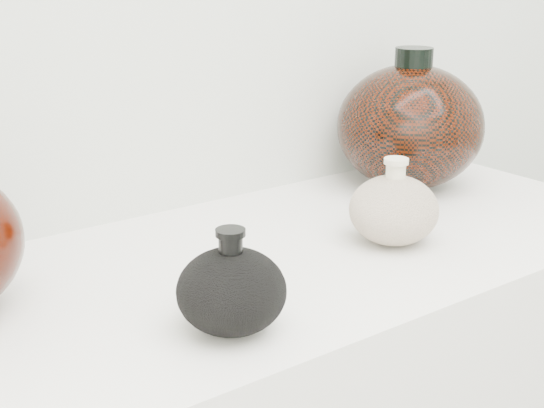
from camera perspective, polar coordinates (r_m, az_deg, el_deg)
black_gourd_vase at (r=0.82m, az=-3.07°, el=-6.50°), size 0.14×0.14×0.12m
cream_gourd_vase at (r=1.08m, az=9.15°, el=-0.39°), size 0.16×0.16×0.12m
right_round_pot at (r=1.34m, az=10.35°, el=5.80°), size 0.25×0.25×0.24m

